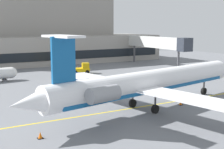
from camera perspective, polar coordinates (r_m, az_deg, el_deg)
name	(u,v)px	position (r m, az deg, el deg)	size (l,w,h in m)	color
ground	(146,116)	(32.04, 6.11, -7.45)	(120.00, 120.00, 0.11)	slate
terminal_building	(27,32)	(76.71, -15.18, 7.46)	(68.88, 17.05, 19.17)	gray
jet_bridge_west	(158,43)	(68.99, 8.39, 5.71)	(2.40, 19.95, 6.46)	silver
regional_jet	(149,82)	(33.75, 6.66, -1.43)	(31.43, 22.92, 8.17)	white
baggage_tug	(82,69)	(58.64, -5.41, 1.07)	(3.47, 2.63, 1.95)	#E5B20C
pushback_tractor	(75,82)	(44.91, -6.75, -1.35)	(2.55, 3.79, 2.09)	#1E4CB2
safety_cone_alpha	(29,100)	(38.13, -14.82, -4.55)	(0.47, 0.47, 0.55)	orange
safety_cone_bravo	(181,103)	(36.56, 12.32, -5.05)	(0.47, 0.47, 0.55)	orange
safety_cone_charlie	(142,89)	(43.13, 5.41, -2.72)	(0.47, 0.47, 0.55)	orange
safety_cone_delta	(40,135)	(26.26, -12.88, -10.73)	(0.47, 0.47, 0.55)	orange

